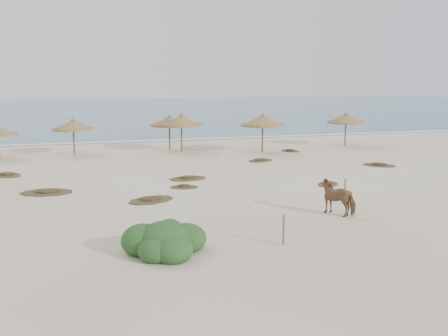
{
  "coord_description": "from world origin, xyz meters",
  "views": [
    {
      "loc": [
        -5.24,
        -21.51,
        5.97
      ],
      "look_at": [
        2.26,
        5.0,
        0.95
      ],
      "focal_mm": 40.0,
      "sensor_mm": 36.0,
      "label": 1
    }
  ],
  "objects": [
    {
      "name": "scrub_7",
      "position": [
        6.99,
        12.03,
        0.05
      ],
      "size": [
        2.35,
        2.01,
        0.16
      ],
      "rotation": [
        0.0,
        0.0,
        0.43
      ],
      "color": "brown",
      "rests_on": "ground"
    },
    {
      "name": "bush",
      "position": [
        -2.74,
        -5.24,
        0.44
      ],
      "size": [
        2.97,
        2.62,
        1.33
      ],
      "rotation": [
        0.0,
        0.0,
        -0.43
      ],
      "color": "#275625",
      "rests_on": "ground"
    },
    {
      "name": "horse",
      "position": [
        5.47,
        -2.29,
        0.75
      ],
      "size": [
        1.68,
        1.93,
        1.5
      ],
      "primitive_type": "imported",
      "rotation": [
        0.0,
        0.0,
        3.75
      ],
      "color": "brown",
      "rests_on": "ground"
    },
    {
      "name": "scrub_1",
      "position": [
        -7.25,
        5.51,
        0.05
      ],
      "size": [
        3.01,
        2.25,
        0.16
      ],
      "rotation": [
        0.0,
        0.0,
        2.96
      ],
      "color": "brown",
      "rests_on": "ground"
    },
    {
      "name": "fence_post_far",
      "position": [
        6.7,
        -0.64,
        0.61
      ],
      "size": [
        0.11,
        0.11,
        1.22
      ],
      "primitive_type": "cylinder",
      "rotation": [
        0.0,
        0.0,
        0.3
      ],
      "color": "#6D6052",
      "rests_on": "ground"
    },
    {
      "name": "scrub_2",
      "position": [
        -0.07,
        4.81,
        0.05
      ],
      "size": [
        1.72,
        1.31,
        0.16
      ],
      "rotation": [
        0.0,
        0.0,
        2.93
      ],
      "color": "brown",
      "rests_on": "ground"
    },
    {
      "name": "palapa_3",
      "position": [
        1.69,
        19.76,
        2.32
      ],
      "size": [
        3.79,
        3.79,
        2.99
      ],
      "rotation": [
        0.0,
        0.0,
        -0.21
      ],
      "color": "brown",
      "rests_on": "ground"
    },
    {
      "name": "scrub_4",
      "position": [
        7.89,
        3.35,
        0.05
      ],
      "size": [
        1.88,
        1.86,
        0.16
      ],
      "rotation": [
        0.0,
        0.0,
        0.76
      ],
      "color": "brown",
      "rests_on": "ground"
    },
    {
      "name": "palapa_4",
      "position": [
        2.43,
        18.29,
        2.47
      ],
      "size": [
        3.51,
        3.51,
        3.18
      ],
      "rotation": [
        0.0,
        0.0,
        0.04
      ],
      "color": "brown",
      "rests_on": "ground"
    },
    {
      "name": "foam_line",
      "position": [
        0.0,
        26.0,
        0.0
      ],
      "size": [
        70.0,
        0.6,
        0.01
      ],
      "primitive_type": "cube",
      "color": "white",
      "rests_on": "ground"
    },
    {
      "name": "palapa_2",
      "position": [
        -6.01,
        18.8,
        2.28
      ],
      "size": [
        3.71,
        3.71,
        2.93
      ],
      "rotation": [
        0.0,
        0.0,
        0.21
      ],
      "color": "brown",
      "rests_on": "ground"
    },
    {
      "name": "palapa_5",
      "position": [
        8.61,
        16.06,
        2.5
      ],
      "size": [
        3.46,
        3.46,
        3.23
      ],
      "rotation": [
        0.0,
        0.0,
        0.0
      ],
      "color": "brown",
      "rests_on": "ground"
    },
    {
      "name": "palapa_6",
      "position": [
        17.04,
        17.8,
        2.35
      ],
      "size": [
        3.51,
        3.51,
        3.03
      ],
      "rotation": [
        0.0,
        0.0,
        0.09
      ],
      "color": "brown",
      "rests_on": "ground"
    },
    {
      "name": "ground",
      "position": [
        0.0,
        0.0,
        0.0
      ],
      "size": [
        160.0,
        160.0,
        0.0
      ],
      "primitive_type": "plane",
      "color": "beige",
      "rests_on": "ground"
    },
    {
      "name": "scrub_11",
      "position": [
        -2.25,
        -3.3,
        0.05
      ],
      "size": [
        2.32,
        2.33,
        0.16
      ],
      "rotation": [
        0.0,
        0.0,
        0.8
      ],
      "color": "brown",
      "rests_on": "ground"
    },
    {
      "name": "scrub_10",
      "position": [
        10.98,
        15.86,
        0.05
      ],
      "size": [
        1.81,
        1.99,
        0.16
      ],
      "rotation": [
        0.0,
        0.0,
        2.15
      ],
      "color": "brown",
      "rests_on": "ground"
    },
    {
      "name": "scrub_9",
      "position": [
        -2.2,
        2.36,
        0.05
      ],
      "size": [
        2.81,
        2.39,
        0.16
      ],
      "rotation": [
        0.0,
        0.0,
        0.42
      ],
      "color": "brown",
      "rests_on": "ground"
    },
    {
      "name": "scrub_6",
      "position": [
        -9.93,
        11.15,
        0.05
      ],
      "size": [
        2.5,
        2.66,
        0.16
      ],
      "rotation": [
        0.0,
        0.0,
        2.21
      ],
      "color": "brown",
      "rests_on": "ground"
    },
    {
      "name": "ocean",
      "position": [
        0.0,
        75.0,
        0.0
      ],
      "size": [
        200.0,
        100.0,
        0.01
      ],
      "primitive_type": "cube",
      "color": "#2A547E",
      "rests_on": "ground"
    },
    {
      "name": "scrub_12",
      "position": [
        7.67,
        1.33,
        0.05
      ],
      "size": [
        1.08,
        1.54,
        0.16
      ],
      "rotation": [
        0.0,
        0.0,
        1.47
      ],
      "color": "brown",
      "rests_on": "ground"
    },
    {
      "name": "scrub_5",
      "position": [
        14.2,
        7.99,
        0.05
      ],
      "size": [
        2.62,
        2.6,
        0.16
      ],
      "rotation": [
        0.0,
        0.0,
        2.38
      ],
      "color": "brown",
      "rests_on": "ground"
    },
    {
      "name": "fence_post_near",
      "position": [
        1.53,
        -5.47,
        0.56
      ],
      "size": [
        0.09,
        0.09,
        1.12
      ],
      "primitive_type": "cylinder",
      "rotation": [
        0.0,
        0.0,
        -0.08
      ],
      "color": "#6D6052",
      "rests_on": "ground"
    },
    {
      "name": "scrub_3",
      "position": [
        0.61,
        7.05,
        0.05
      ],
      "size": [
        2.39,
        1.71,
        0.16
      ],
      "rotation": [
        0.0,
        0.0,
        0.12
      ],
      "color": "brown",
      "rests_on": "ground"
    }
  ]
}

